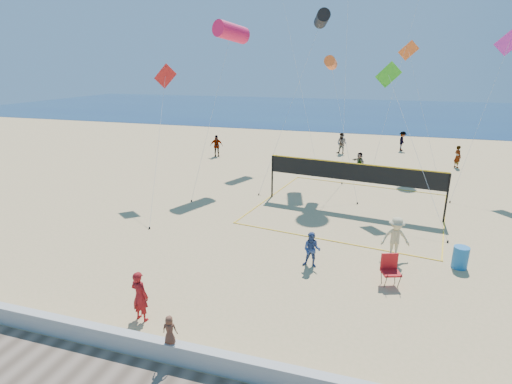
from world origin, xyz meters
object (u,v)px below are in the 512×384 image
(woman, at_px, (140,296))
(camp_chair, at_px, (390,268))
(trash_barrel, at_px, (460,257))
(volleyball_net, at_px, (352,177))

(woman, relative_size, camp_chair, 1.30)
(camp_chair, bearing_deg, trash_barrel, 18.56)
(trash_barrel, xyz_separation_m, volleyball_net, (-4.68, 5.79, 1.37))
(camp_chair, distance_m, trash_barrel, 3.43)
(camp_chair, distance_m, volleyball_net, 8.24)
(camp_chair, height_order, trash_barrel, camp_chair)
(camp_chair, bearing_deg, woman, -168.41)
(camp_chair, xyz_separation_m, volleyball_net, (-2.00, 7.91, 1.15))
(woman, distance_m, camp_chair, 8.76)
(woman, relative_size, trash_barrel, 1.89)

